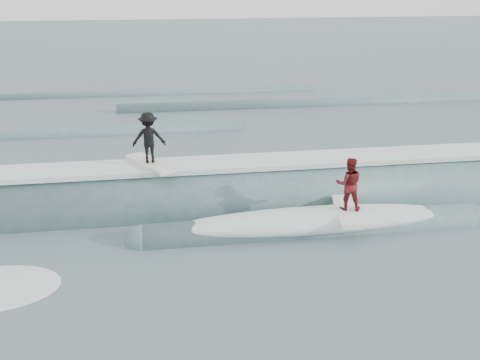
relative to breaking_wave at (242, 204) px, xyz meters
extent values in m
plane|color=#3E535A|center=(-0.18, -5.52, -0.04)|extent=(160.00, 160.00, 0.00)
cylinder|color=#3A6061|center=(-0.18, 0.22, -0.04)|extent=(19.09, 2.37, 2.37)
cylinder|color=#3A6061|center=(1.62, -1.98, -0.04)|extent=(9.00, 0.94, 0.94)
sphere|color=#3A6061|center=(-2.88, -1.98, -0.04)|extent=(0.94, 0.94, 0.94)
sphere|color=#3A6061|center=(6.12, -1.98, -0.04)|extent=(0.94, 0.94, 0.94)
cube|color=white|center=(-0.18, 0.22, 1.21)|extent=(18.00, 1.30, 0.14)
ellipsoid|color=white|center=(1.62, -1.98, 0.26)|extent=(7.60, 1.30, 0.60)
cube|color=silver|center=(-2.63, 0.22, 1.33)|extent=(1.49, 2.00, 0.10)
imported|color=black|center=(-2.63, 0.22, 2.11)|extent=(0.93, 0.54, 1.44)
cube|color=white|center=(2.52, -1.98, 0.48)|extent=(0.92, 2.07, 0.10)
imported|color=#5C1114|center=(2.52, -1.98, 1.25)|extent=(0.80, 0.68, 1.44)
cylinder|color=#3A6061|center=(6.59, 12.48, -0.04)|extent=(22.00, 0.80, 0.80)
cylinder|color=#3A6061|center=(-4.05, 16.48, -0.04)|extent=(22.00, 0.60, 0.60)
camera|label=1|loc=(-2.27, -14.44, 6.35)|focal=40.00mm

